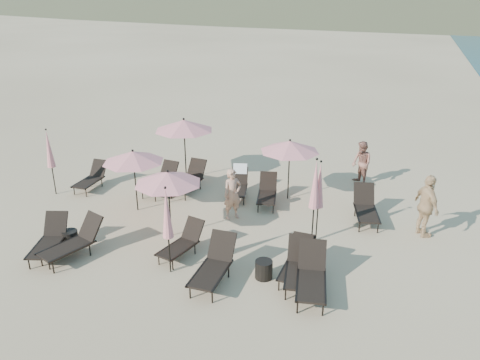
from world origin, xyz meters
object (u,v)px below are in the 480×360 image
(umbrella_closed_0, at_px, (167,214))
(umbrella_closed_1, at_px, (319,185))
(side_table_0, at_px, (70,238))
(lounger_11, at_px, (366,207))
(lounger_4, at_px, (299,266))
(lounger_2, at_px, (182,242))
(umbrella_open_0, at_px, (133,157))
(lounger_6, at_px, (91,177))
(lounger_1, at_px, (74,241))
(lounger_10, at_px, (267,192))
(umbrella_open_1, at_px, (168,178))
(umbrella_closed_3, at_px, (315,185))
(beachgoer_c, at_px, (426,206))
(side_table_1, at_px, (264,269))
(lounger_0, at_px, (49,239))
(lounger_12, at_px, (312,275))
(lounger_3, at_px, (214,264))
(lounger_7, at_px, (161,180))
(umbrella_closed_2, at_px, (49,149))
(umbrella_open_2, at_px, (184,125))
(lounger_9, at_px, (239,183))
(lounger_5, at_px, (297,262))
(lounger_8, at_px, (190,179))
(beachgoer_b, at_px, (361,163))
(beachgoer_a, at_px, (233,194))
(umbrella_open_3, at_px, (290,146))

(umbrella_closed_0, xyz_separation_m, umbrella_closed_1, (3.11, 2.84, 0.04))
(side_table_0, bearing_deg, lounger_11, 29.48)
(lounger_4, distance_m, umbrella_closed_1, 2.51)
(lounger_2, bearing_deg, umbrella_open_0, 154.93)
(lounger_6, distance_m, umbrella_open_0, 3.00)
(lounger_6, relative_size, side_table_0, 3.46)
(lounger_11, bearing_deg, lounger_1, -159.55)
(lounger_10, bearing_deg, umbrella_open_1, -136.03)
(umbrella_closed_3, relative_size, beachgoer_c, 1.35)
(umbrella_open_0, xyz_separation_m, side_table_1, (4.89, -2.30, -1.57))
(lounger_2, bearing_deg, lounger_4, 9.85)
(lounger_0, xyz_separation_m, side_table_0, (0.21, 0.54, -0.21))
(lounger_12, height_order, umbrella_open_0, umbrella_open_0)
(umbrella_open_0, height_order, umbrella_closed_3, umbrella_closed_3)
(umbrella_closed_0, bearing_deg, umbrella_open_1, 116.61)
(lounger_3, height_order, umbrella_open_0, umbrella_open_0)
(lounger_3, xyz_separation_m, lounger_7, (-3.77, 4.39, -0.03))
(lounger_12, bearing_deg, umbrella_closed_2, 153.66)
(umbrella_closed_1, xyz_separation_m, side_table_0, (-6.30, -2.56, -1.43))
(umbrella_open_2, bearing_deg, umbrella_closed_2, -141.79)
(umbrella_closed_0, xyz_separation_m, umbrella_closed_3, (3.03, 2.66, 0.12))
(lounger_9, height_order, umbrella_closed_2, umbrella_closed_2)
(lounger_5, bearing_deg, umbrella_closed_1, 89.06)
(side_table_0, relative_size, beachgoer_c, 0.24)
(lounger_5, relative_size, lounger_10, 0.96)
(side_table_0, height_order, beachgoer_c, beachgoer_c)
(lounger_8, bearing_deg, side_table_0, -103.88)
(lounger_6, distance_m, lounger_7, 2.53)
(lounger_11, distance_m, umbrella_closed_1, 2.37)
(beachgoer_b, bearing_deg, lounger_8, -103.58)
(lounger_3, distance_m, umbrella_closed_1, 3.63)
(lounger_4, bearing_deg, lounger_9, 115.21)
(lounger_12, bearing_deg, beachgoer_c, 46.30)
(umbrella_closed_0, bearing_deg, umbrella_open_2, 111.90)
(lounger_1, distance_m, side_table_1, 5.02)
(umbrella_closed_3, bearing_deg, umbrella_open_1, -165.92)
(lounger_12, relative_size, beachgoer_c, 1.00)
(lounger_9, height_order, lounger_12, lounger_12)
(lounger_7, distance_m, beachgoer_a, 3.22)
(lounger_0, height_order, umbrella_closed_3, umbrella_closed_3)
(umbrella_closed_0, distance_m, beachgoer_c, 7.25)
(lounger_8, height_order, lounger_10, lounger_8)
(umbrella_open_3, bearing_deg, lounger_4, -73.04)
(lounger_7, distance_m, beachgoer_c, 8.55)
(lounger_4, distance_m, lounger_11, 4.04)
(lounger_3, bearing_deg, beachgoer_b, 69.60)
(lounger_10, xyz_separation_m, lounger_11, (3.16, -0.18, 0.04))
(lounger_4, xyz_separation_m, umbrella_open_0, (-5.73, 2.20, 1.37))
(lounger_1, bearing_deg, lounger_2, 39.55)
(umbrella_open_3, relative_size, umbrella_closed_2, 0.90)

